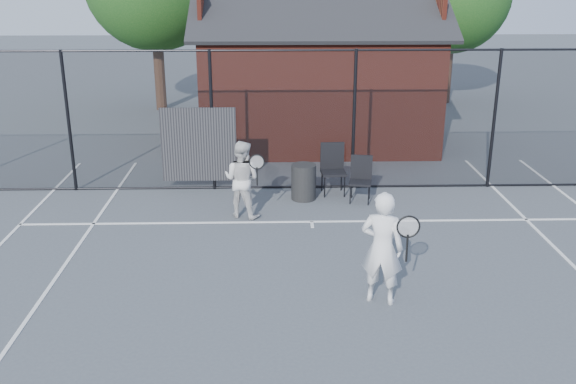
{
  "coord_description": "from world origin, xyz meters",
  "views": [
    {
      "loc": [
        -0.74,
        -8.28,
        4.52
      ],
      "look_at": [
        -0.49,
        1.57,
        1.1
      ],
      "focal_mm": 40.0,
      "sensor_mm": 36.0,
      "label": 1
    }
  ],
  "objects_px": {
    "waste_bin": "(304,182)",
    "player_back": "(242,179)",
    "clubhouse": "(317,84)",
    "chair_right": "(360,180)",
    "chair_left": "(333,170)",
    "player_front": "(382,248)"
  },
  "relations": [
    {
      "from": "waste_bin",
      "to": "player_back",
      "type": "bearing_deg",
      "value": -142.63
    },
    {
      "from": "clubhouse",
      "to": "chair_right",
      "type": "xyz_separation_m",
      "value": [
        0.56,
        -4.9,
        -1.15
      ]
    },
    {
      "from": "clubhouse",
      "to": "chair_left",
      "type": "relative_size",
      "value": 6.19
    },
    {
      "from": "player_front",
      "to": "player_back",
      "type": "bearing_deg",
      "value": 121.54
    },
    {
      "from": "clubhouse",
      "to": "chair_left",
      "type": "distance_m",
      "value": 4.53
    },
    {
      "from": "chair_right",
      "to": "waste_bin",
      "type": "relative_size",
      "value": 1.24
    },
    {
      "from": "player_back",
      "to": "waste_bin",
      "type": "bearing_deg",
      "value": 37.37
    },
    {
      "from": "clubhouse",
      "to": "waste_bin",
      "type": "xyz_separation_m",
      "value": [
        -0.59,
        -4.71,
        -1.23
      ]
    },
    {
      "from": "player_front",
      "to": "chair_left",
      "type": "bearing_deg",
      "value": 92.93
    },
    {
      "from": "waste_bin",
      "to": "chair_left",
      "type": "bearing_deg",
      "value": 25.39
    },
    {
      "from": "clubhouse",
      "to": "player_back",
      "type": "bearing_deg",
      "value": -107.89
    },
    {
      "from": "player_front",
      "to": "chair_right",
      "type": "xyz_separation_m",
      "value": [
        0.27,
        4.19,
        -0.37
      ]
    },
    {
      "from": "player_front",
      "to": "chair_right",
      "type": "distance_m",
      "value": 4.21
    },
    {
      "from": "chair_left",
      "to": "waste_bin",
      "type": "xyz_separation_m",
      "value": [
        -0.64,
        -0.31,
        -0.15
      ]
    },
    {
      "from": "player_front",
      "to": "clubhouse",
      "type": "bearing_deg",
      "value": 91.83
    },
    {
      "from": "clubhouse",
      "to": "chair_right",
      "type": "distance_m",
      "value": 5.06
    },
    {
      "from": "clubhouse",
      "to": "player_back",
      "type": "relative_size",
      "value": 4.34
    },
    {
      "from": "waste_bin",
      "to": "player_front",
      "type": "bearing_deg",
      "value": -78.59
    },
    {
      "from": "player_back",
      "to": "chair_left",
      "type": "distance_m",
      "value": 2.26
    },
    {
      "from": "player_back",
      "to": "chair_left",
      "type": "bearing_deg",
      "value": 33.59
    },
    {
      "from": "chair_right",
      "to": "waste_bin",
      "type": "xyz_separation_m",
      "value": [
        -1.15,
        0.19,
        -0.09
      ]
    },
    {
      "from": "player_back",
      "to": "chair_right",
      "type": "height_order",
      "value": "player_back"
    }
  ]
}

